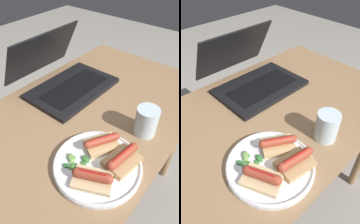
# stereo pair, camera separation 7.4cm
# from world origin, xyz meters

# --- Properties ---
(ground_plane) EXTENTS (6.00, 6.00, 0.00)m
(ground_plane) POSITION_xyz_m (0.00, 0.00, 0.00)
(ground_plane) COLOR #9E998E
(desk) EXTENTS (1.09, 0.65, 0.70)m
(desk) POSITION_xyz_m (0.00, 0.00, 0.62)
(desk) COLOR #93704C
(desk) RESTS_ON ground_plane
(laptop) EXTENTS (0.36, 0.35, 0.22)m
(laptop) POSITION_xyz_m (0.08, 0.19, 0.74)
(laptop) COLOR black
(laptop) RESTS_ON desk
(plate) EXTENTS (0.26, 0.26, 0.02)m
(plate) POSITION_xyz_m (-0.17, -0.18, 0.71)
(plate) COLOR silver
(plate) RESTS_ON desk
(sausage_toast_left) EXTENTS (0.11, 0.13, 0.04)m
(sausage_toast_left) POSITION_xyz_m (-0.22, -0.21, 0.73)
(sausage_toast_left) COLOR #D6B784
(sausage_toast_left) RESTS_ON plate
(sausage_toast_middle) EXTENTS (0.12, 0.11, 0.04)m
(sausage_toast_middle) POSITION_xyz_m (-0.11, -0.15, 0.73)
(sausage_toast_middle) COLOR tan
(sausage_toast_middle) RESTS_ON plate
(sausage_toast_right) EXTENTS (0.12, 0.09, 0.05)m
(sausage_toast_right) POSITION_xyz_m (-0.12, -0.23, 0.74)
(sausage_toast_right) COLOR tan
(sausage_toast_right) RESTS_ON plate
(salad_pile) EXTENTS (0.07, 0.07, 0.01)m
(salad_pile) POSITION_xyz_m (-0.20, -0.13, 0.72)
(salad_pile) COLOR #387A33
(salad_pile) RESTS_ON plate
(drinking_glass) EXTENTS (0.07, 0.07, 0.10)m
(drinking_glass) POSITION_xyz_m (0.05, -0.22, 0.75)
(drinking_glass) COLOR silver
(drinking_glass) RESTS_ON desk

